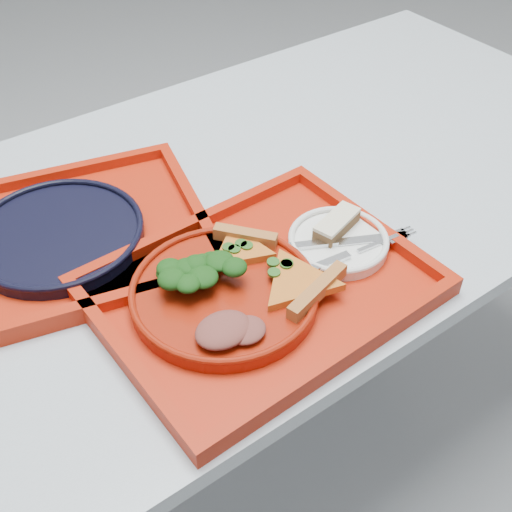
% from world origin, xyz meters
% --- Properties ---
extents(ground, '(10.00, 10.00, 0.00)m').
position_xyz_m(ground, '(0.00, 0.00, 0.00)').
color(ground, '#989AA0').
rests_on(ground, ground).
extents(table, '(1.60, 0.80, 0.75)m').
position_xyz_m(table, '(0.00, 0.00, 0.68)').
color(table, '#9EA6B1').
rests_on(table, ground).
extents(tray_main, '(0.46, 0.36, 0.01)m').
position_xyz_m(tray_main, '(-0.12, -0.21, 0.76)').
color(tray_main, '#AA1D08').
rests_on(tray_main, table).
extents(tray_far, '(0.52, 0.45, 0.01)m').
position_xyz_m(tray_far, '(-0.31, 0.05, 0.76)').
color(tray_far, '#AA1D08').
rests_on(tray_far, table).
extents(dinner_plate, '(0.26, 0.26, 0.02)m').
position_xyz_m(dinner_plate, '(-0.18, -0.20, 0.77)').
color(dinner_plate, maroon).
rests_on(dinner_plate, tray_main).
extents(side_plate, '(0.15, 0.15, 0.01)m').
position_xyz_m(side_plate, '(0.02, -0.21, 0.77)').
color(side_plate, white).
rests_on(side_plate, tray_main).
extents(navy_plate, '(0.26, 0.26, 0.02)m').
position_xyz_m(navy_plate, '(-0.31, 0.05, 0.77)').
color(navy_plate, black).
rests_on(navy_plate, tray_far).
extents(pizza_slice_a, '(0.15, 0.16, 0.02)m').
position_xyz_m(pizza_slice_a, '(-0.09, -0.25, 0.79)').
color(pizza_slice_a, gold).
rests_on(pizza_slice_a, dinner_plate).
extents(pizza_slice_b, '(0.14, 0.14, 0.02)m').
position_xyz_m(pizza_slice_b, '(-0.11, -0.15, 0.79)').
color(pizza_slice_b, gold).
rests_on(pizza_slice_b, dinner_plate).
extents(salad_heap, '(0.10, 0.09, 0.05)m').
position_xyz_m(salad_heap, '(-0.20, -0.16, 0.80)').
color(salad_heap, black).
rests_on(salad_heap, dinner_plate).
extents(meat_portion, '(0.08, 0.06, 0.02)m').
position_xyz_m(meat_portion, '(-0.22, -0.27, 0.79)').
color(meat_portion, brown).
rests_on(meat_portion, dinner_plate).
extents(dessert_bar, '(0.09, 0.06, 0.02)m').
position_xyz_m(dessert_bar, '(0.04, -0.19, 0.79)').
color(dessert_bar, '#4D2F19').
rests_on(dessert_bar, side_plate).
extents(knife, '(0.17, 0.10, 0.01)m').
position_xyz_m(knife, '(0.03, -0.22, 0.78)').
color(knife, silver).
rests_on(knife, side_plate).
extents(fork, '(0.19, 0.04, 0.01)m').
position_xyz_m(fork, '(0.03, -0.25, 0.78)').
color(fork, silver).
rests_on(fork, side_plate).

